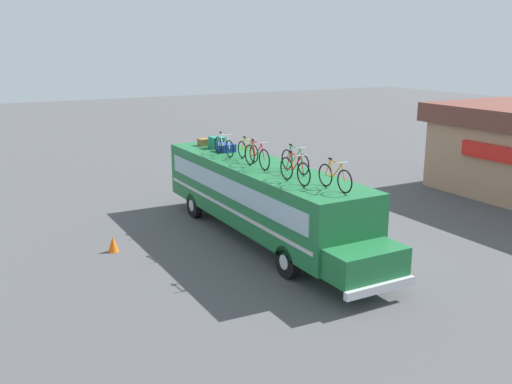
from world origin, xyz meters
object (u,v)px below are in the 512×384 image
bus (262,195)px  rooftop_bicycle_1 (224,146)px  luggage_bag_3 (226,147)px  rooftop_bicycle_2 (248,150)px  rooftop_bicycle_6 (335,177)px  luggage_bag_2 (217,142)px  traffic_cone (113,244)px  luggage_bag_1 (204,142)px  rooftop_bicycle_5 (295,170)px  rooftop_bicycle_4 (295,161)px  rooftop_bicycle_3 (257,156)px

bus → rooftop_bicycle_1: rooftop_bicycle_1 is taller
luggage_bag_3 → rooftop_bicycle_2: 2.03m
rooftop_bicycle_1 → rooftop_bicycle_6: bearing=4.3°
bus → luggage_bag_2: luggage_bag_2 is taller
traffic_cone → luggage_bag_3: bearing=108.9°
luggage_bag_1 → rooftop_bicycle_2: size_ratio=0.30×
luggage_bag_3 → rooftop_bicycle_1: 0.88m
rooftop_bicycle_5 → traffic_cone: 7.00m
luggage_bag_3 → rooftop_bicycle_4: rooftop_bicycle_4 is taller
rooftop_bicycle_1 → rooftop_bicycle_3: size_ratio=0.94×
rooftop_bicycle_2 → traffic_cone: 5.99m
rooftop_bicycle_4 → traffic_cone: rooftop_bicycle_4 is taller
bus → rooftop_bicycle_6: 4.47m
rooftop_bicycle_1 → rooftop_bicycle_2: rooftop_bicycle_1 is taller
rooftop_bicycle_2 → rooftop_bicycle_5: 4.00m
luggage_bag_1 → luggage_bag_3: 1.78m
rooftop_bicycle_4 → traffic_cone: 6.96m
rooftop_bicycle_6 → traffic_cone: rooftop_bicycle_6 is taller
rooftop_bicycle_2 → rooftop_bicycle_6: bearing=1.2°
rooftop_bicycle_6 → luggage_bag_2: bearing=180.0°
luggage_bag_3 → traffic_cone: size_ratio=1.34×
luggage_bag_1 → rooftop_bicycle_3: size_ratio=0.27×
rooftop_bicycle_1 → traffic_cone: (1.10, -4.87, -2.89)m
rooftop_bicycle_6 → luggage_bag_3: bearing=-179.8°
bus → traffic_cone: (-1.28, -5.23, -1.39)m
luggage_bag_1 → traffic_cone: luggage_bag_1 is taller
rooftop_bicycle_2 → rooftop_bicycle_1: bearing=-163.8°
luggage_bag_1 → rooftop_bicycle_4: bearing=5.0°
luggage_bag_2 → rooftop_bicycle_6: (8.24, -0.00, 0.16)m
bus → traffic_cone: 5.56m
luggage_bag_3 → rooftop_bicycle_1: (0.72, -0.46, 0.21)m
luggage_bag_2 → rooftop_bicycle_5: (6.92, -0.57, 0.17)m
rooftop_bicycle_1 → rooftop_bicycle_2: size_ratio=1.06×
luggage_bag_2 → luggage_bag_3: 0.93m
luggage_bag_1 → luggage_bag_2: (0.84, 0.27, 0.09)m
rooftop_bicycle_3 → rooftop_bicycle_4: size_ratio=1.05×
rooftop_bicycle_5 → rooftop_bicycle_4: bearing=147.2°
bus → rooftop_bicycle_3: (0.25, -0.34, 1.53)m
luggage_bag_3 → rooftop_bicycle_6: rooftop_bicycle_6 is taller
luggage_bag_1 → luggage_bag_3: size_ratio=0.65×
rooftop_bicycle_5 → luggage_bag_3: bearing=174.9°
luggage_bag_3 → rooftop_bicycle_2: rooftop_bicycle_2 is taller
rooftop_bicycle_3 → rooftop_bicycle_5: size_ratio=1.04×
bus → rooftop_bicycle_4: (1.54, 0.43, 1.51)m
luggage_bag_3 → traffic_cone: (1.83, -5.33, -2.68)m
luggage_bag_3 → rooftop_bicycle_3: rooftop_bicycle_3 is taller
rooftop_bicycle_5 → rooftop_bicycle_3: bearing=178.0°
rooftop_bicycle_1 → rooftop_bicycle_5: bearing=-0.8°
luggage_bag_2 → rooftop_bicycle_1: rooftop_bicycle_1 is taller
luggage_bag_3 → traffic_cone: luggage_bag_3 is taller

